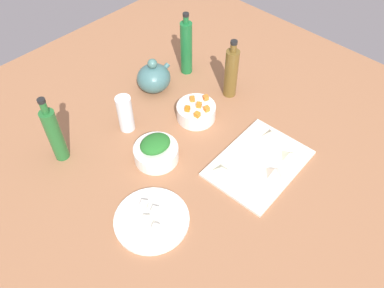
{
  "coord_description": "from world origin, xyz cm",
  "views": [
    {
      "loc": [
        -62.53,
        -60.13,
        106.31
      ],
      "look_at": [
        0.0,
        0.0,
        8.0
      ],
      "focal_mm": 35.99,
      "sensor_mm": 36.0,
      "label": 1
    }
  ],
  "objects_px": {
    "bowl_greens": "(156,153)",
    "drinking_glass_0": "(125,114)",
    "bottle_0": "(231,72)",
    "plate_tofu": "(152,220)",
    "bowl_carrots": "(196,112)",
    "bottle_1": "(186,47)",
    "teapot": "(154,78)",
    "cutting_board": "(259,163)",
    "bottle_2": "(54,134)"
  },
  "relations": [
    {
      "from": "bowl_greens",
      "to": "drinking_glass_0",
      "type": "height_order",
      "value": "drinking_glass_0"
    },
    {
      "from": "bowl_greens",
      "to": "bottle_0",
      "type": "xyz_separation_m",
      "value": [
        0.43,
        0.04,
        0.08
      ]
    },
    {
      "from": "plate_tofu",
      "to": "bowl_carrots",
      "type": "height_order",
      "value": "bowl_carrots"
    },
    {
      "from": "bowl_greens",
      "to": "bottle_1",
      "type": "bearing_deg",
      "value": 32.33
    },
    {
      "from": "bowl_carrots",
      "to": "teapot",
      "type": "xyz_separation_m",
      "value": [
        0.0,
        0.24,
        0.03
      ]
    },
    {
      "from": "bowl_carrots",
      "to": "bottle_0",
      "type": "height_order",
      "value": "bottle_0"
    },
    {
      "from": "teapot",
      "to": "bottle_1",
      "type": "relative_size",
      "value": 0.56
    },
    {
      "from": "cutting_board",
      "to": "bottle_1",
      "type": "height_order",
      "value": "bottle_1"
    },
    {
      "from": "plate_tofu",
      "to": "cutting_board",
      "type": "bearing_deg",
      "value": -14.03
    },
    {
      "from": "bowl_carrots",
      "to": "drinking_glass_0",
      "type": "distance_m",
      "value": 0.26
    },
    {
      "from": "plate_tofu",
      "to": "bowl_greens",
      "type": "height_order",
      "value": "bowl_greens"
    },
    {
      "from": "plate_tofu",
      "to": "bowl_greens",
      "type": "distance_m",
      "value": 0.25
    },
    {
      "from": "plate_tofu",
      "to": "bowl_carrots",
      "type": "distance_m",
      "value": 0.47
    },
    {
      "from": "bottle_0",
      "to": "drinking_glass_0",
      "type": "xyz_separation_m",
      "value": [
        -0.41,
        0.15,
        -0.03
      ]
    },
    {
      "from": "bottle_0",
      "to": "drinking_glass_0",
      "type": "bearing_deg",
      "value": 160.08
    },
    {
      "from": "bottle_1",
      "to": "drinking_glass_0",
      "type": "distance_m",
      "value": 0.4
    },
    {
      "from": "cutting_board",
      "to": "plate_tofu",
      "type": "bearing_deg",
      "value": 165.97
    },
    {
      "from": "cutting_board",
      "to": "bowl_carrots",
      "type": "relative_size",
      "value": 2.33
    },
    {
      "from": "bowl_carrots",
      "to": "drinking_glass_0",
      "type": "relative_size",
      "value": 1.01
    },
    {
      "from": "bottle_0",
      "to": "drinking_glass_0",
      "type": "distance_m",
      "value": 0.44
    },
    {
      "from": "drinking_glass_0",
      "to": "bottle_0",
      "type": "bearing_deg",
      "value": -19.92
    },
    {
      "from": "cutting_board",
      "to": "teapot",
      "type": "distance_m",
      "value": 0.55
    },
    {
      "from": "bottle_2",
      "to": "drinking_glass_0",
      "type": "relative_size",
      "value": 1.82
    },
    {
      "from": "plate_tofu",
      "to": "bottle_2",
      "type": "bearing_deg",
      "value": 95.84
    },
    {
      "from": "plate_tofu",
      "to": "teapot",
      "type": "relative_size",
      "value": 1.5
    },
    {
      "from": "bottle_0",
      "to": "bottle_1",
      "type": "height_order",
      "value": "bottle_1"
    },
    {
      "from": "bottle_0",
      "to": "bottle_1",
      "type": "distance_m",
      "value": 0.23
    },
    {
      "from": "teapot",
      "to": "bowl_greens",
      "type": "bearing_deg",
      "value": -131.41
    },
    {
      "from": "bottle_0",
      "to": "drinking_glass_0",
      "type": "height_order",
      "value": "bottle_0"
    },
    {
      "from": "bowl_carrots",
      "to": "bottle_2",
      "type": "height_order",
      "value": "bottle_2"
    },
    {
      "from": "bowl_greens",
      "to": "bowl_carrots",
      "type": "height_order",
      "value": "bowl_carrots"
    },
    {
      "from": "bottle_1",
      "to": "cutting_board",
      "type": "bearing_deg",
      "value": -109.99
    },
    {
      "from": "plate_tofu",
      "to": "teapot",
      "type": "bearing_deg",
      "value": 46.71
    },
    {
      "from": "bowl_greens",
      "to": "bowl_carrots",
      "type": "bearing_deg",
      "value": 9.44
    },
    {
      "from": "teapot",
      "to": "bottle_2",
      "type": "height_order",
      "value": "bottle_2"
    },
    {
      "from": "bowl_greens",
      "to": "teapot",
      "type": "distance_m",
      "value": 0.37
    },
    {
      "from": "cutting_board",
      "to": "bottle_1",
      "type": "relative_size",
      "value": 1.26
    },
    {
      "from": "bottle_0",
      "to": "bottle_2",
      "type": "xyz_separation_m",
      "value": [
        -0.65,
        0.21,
        0.0
      ]
    },
    {
      "from": "cutting_board",
      "to": "bowl_carrots",
      "type": "xyz_separation_m",
      "value": [
        0.02,
        0.31,
        0.02
      ]
    },
    {
      "from": "bowl_greens",
      "to": "teapot",
      "type": "bearing_deg",
      "value": 48.59
    },
    {
      "from": "cutting_board",
      "to": "drinking_glass_0",
      "type": "height_order",
      "value": "drinking_glass_0"
    },
    {
      "from": "teapot",
      "to": "bottle_1",
      "type": "bearing_deg",
      "value": -3.95
    },
    {
      "from": "cutting_board",
      "to": "drinking_glass_0",
      "type": "bearing_deg",
      "value": 113.51
    },
    {
      "from": "plate_tofu",
      "to": "bowl_greens",
      "type": "relative_size",
      "value": 1.51
    },
    {
      "from": "bottle_2",
      "to": "drinking_glass_0",
      "type": "bearing_deg",
      "value": -13.35
    },
    {
      "from": "bowl_carrots",
      "to": "bottle_1",
      "type": "relative_size",
      "value": 0.54
    },
    {
      "from": "drinking_glass_0",
      "to": "bowl_carrots",
      "type": "bearing_deg",
      "value": -33.97
    },
    {
      "from": "bowl_greens",
      "to": "teapot",
      "type": "height_order",
      "value": "teapot"
    },
    {
      "from": "cutting_board",
      "to": "teapot",
      "type": "bearing_deg",
      "value": 87.82
    },
    {
      "from": "plate_tofu",
      "to": "bowl_carrots",
      "type": "bearing_deg",
      "value": 26.78
    }
  ]
}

